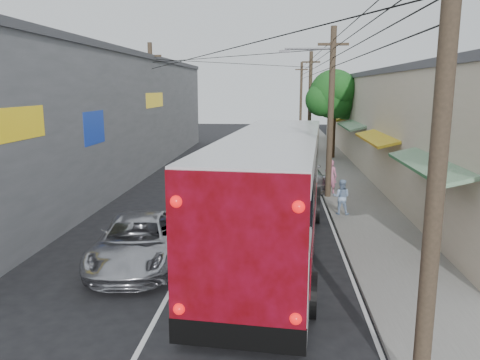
{
  "coord_description": "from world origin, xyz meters",
  "views": [
    {
      "loc": [
        2.76,
        -9.25,
        5.26
      ],
      "look_at": [
        1.45,
        6.85,
        2.07
      ],
      "focal_mm": 35.0,
      "sensor_mm": 36.0,
      "label": 1
    }
  ],
  "objects_px": {
    "coach_bus": "(273,190)",
    "pedestrian_far": "(341,197)",
    "parked_suv": "(297,171)",
    "jeepney": "(138,241)",
    "parked_car_far": "(297,142)",
    "parked_car_mid": "(297,159)",
    "pedestrian_near": "(331,176)"
  },
  "relations": [
    {
      "from": "parked_suv",
      "to": "pedestrian_near",
      "type": "bearing_deg",
      "value": -60.27
    },
    {
      "from": "jeepney",
      "to": "parked_suv",
      "type": "xyz_separation_m",
      "value": [
        5.2,
        11.94,
        0.12
      ]
    },
    {
      "from": "jeepney",
      "to": "pedestrian_far",
      "type": "xyz_separation_m",
      "value": [
        6.8,
        5.83,
        0.13
      ]
    },
    {
      "from": "parked_suv",
      "to": "parked_car_far",
      "type": "height_order",
      "value": "parked_suv"
    },
    {
      "from": "coach_bus",
      "to": "parked_suv",
      "type": "distance_m",
      "value": 10.26
    },
    {
      "from": "coach_bus",
      "to": "pedestrian_near",
      "type": "height_order",
      "value": "coach_bus"
    },
    {
      "from": "parked_suv",
      "to": "parked_car_far",
      "type": "distance_m",
      "value": 14.26
    },
    {
      "from": "coach_bus",
      "to": "jeepney",
      "type": "distance_m",
      "value": 4.6
    },
    {
      "from": "parked_car_far",
      "to": "pedestrian_far",
      "type": "distance_m",
      "value": 20.39
    },
    {
      "from": "coach_bus",
      "to": "parked_car_far",
      "type": "distance_m",
      "value": 24.47
    },
    {
      "from": "coach_bus",
      "to": "pedestrian_far",
      "type": "height_order",
      "value": "coach_bus"
    },
    {
      "from": "parked_car_mid",
      "to": "parked_car_far",
      "type": "height_order",
      "value": "parked_car_far"
    },
    {
      "from": "pedestrian_near",
      "to": "pedestrian_far",
      "type": "bearing_deg",
      "value": 110.63
    },
    {
      "from": "parked_suv",
      "to": "pedestrian_far",
      "type": "relative_size",
      "value": 3.96
    },
    {
      "from": "jeepney",
      "to": "parked_car_mid",
      "type": "relative_size",
      "value": 1.24
    },
    {
      "from": "jeepney",
      "to": "parked_car_far",
      "type": "height_order",
      "value": "parked_car_far"
    },
    {
      "from": "pedestrian_near",
      "to": "jeepney",
      "type": "bearing_deg",
      "value": 76.02
    },
    {
      "from": "coach_bus",
      "to": "parked_car_mid",
      "type": "height_order",
      "value": "coach_bus"
    },
    {
      "from": "parked_suv",
      "to": "parked_car_mid",
      "type": "height_order",
      "value": "parked_suv"
    },
    {
      "from": "parked_suv",
      "to": "pedestrian_far",
      "type": "xyz_separation_m",
      "value": [
        1.6,
        -6.11,
        0.01
      ]
    },
    {
      "from": "pedestrian_far",
      "to": "coach_bus",
      "type": "bearing_deg",
      "value": 68.06
    },
    {
      "from": "parked_car_mid",
      "to": "pedestrian_near",
      "type": "height_order",
      "value": "pedestrian_near"
    },
    {
      "from": "parked_car_far",
      "to": "coach_bus",
      "type": "bearing_deg",
      "value": -102.0
    },
    {
      "from": "parked_car_far",
      "to": "pedestrian_near",
      "type": "relative_size",
      "value": 2.74
    },
    {
      "from": "parked_car_far",
      "to": "pedestrian_far",
      "type": "height_order",
      "value": "pedestrian_far"
    },
    {
      "from": "jeepney",
      "to": "parked_suv",
      "type": "distance_m",
      "value": 13.03
    },
    {
      "from": "jeepney",
      "to": "coach_bus",
      "type": "bearing_deg",
      "value": 17.79
    },
    {
      "from": "parked_suv",
      "to": "jeepney",
      "type": "bearing_deg",
      "value": -121.2
    },
    {
      "from": "parked_car_mid",
      "to": "parked_car_far",
      "type": "xyz_separation_m",
      "value": [
        0.35,
        8.89,
        0.04
      ]
    },
    {
      "from": "jeepney",
      "to": "parked_car_far",
      "type": "relative_size",
      "value": 1.14
    },
    {
      "from": "jeepney",
      "to": "parked_suv",
      "type": "height_order",
      "value": "parked_suv"
    },
    {
      "from": "coach_bus",
      "to": "pedestrian_far",
      "type": "xyz_separation_m",
      "value": [
        2.76,
        4.02,
        -1.12
      ]
    }
  ]
}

